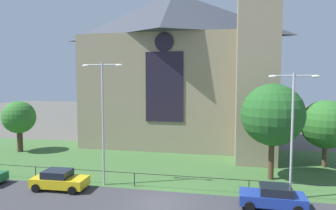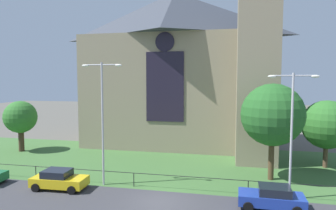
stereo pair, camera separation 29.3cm
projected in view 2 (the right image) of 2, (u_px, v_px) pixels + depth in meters
The scene contains 11 objects.
ground at pixel (182, 163), 30.49m from camera, with size 160.00×160.00×0.00m, color #56544C.
grass_verge at pixel (179, 169), 28.54m from camera, with size 120.00×20.00×0.01m, color #3D6633.
church_building at pixel (180, 66), 39.09m from camera, with size 23.20×16.20×26.00m.
iron_railing at pixel (134, 174), 23.65m from camera, with size 35.27×0.07×1.13m.
tree_right_far at pixel (327, 125), 28.62m from camera, with size 4.68×4.68×6.55m.
tree_left_far at pixel (20, 117), 35.32m from camera, with size 3.80×3.80×6.03m.
tree_right_near at pixel (272, 115), 24.99m from camera, with size 5.25×5.25×8.19m.
streetlamp_near at pixel (102, 110), 23.66m from camera, with size 3.37×0.26×9.86m.
streetlamp_far at pixel (292, 121), 20.76m from camera, with size 3.37×0.26×8.96m.
parked_car_yellow at pixel (59, 179), 23.17m from camera, with size 4.26×2.14×1.51m.
parked_car_blue at pixel (272, 197), 19.64m from camera, with size 4.24×2.11×1.51m.
Camera 2 is at (4.79, -19.55, 8.42)m, focal length 31.88 mm.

